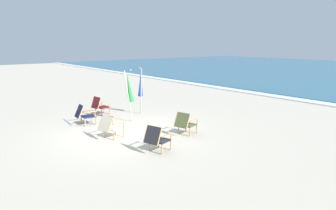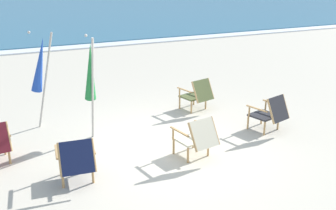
# 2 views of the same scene
# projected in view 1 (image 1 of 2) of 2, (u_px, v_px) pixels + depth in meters

# --- Properties ---
(ground_plane) EXTENTS (80.00, 80.00, 0.00)m
(ground_plane) POSITION_uv_depth(u_px,v_px,m) (124.00, 133.00, 10.54)
(ground_plane) COLOR beige
(surf_band) EXTENTS (80.00, 1.10, 0.06)m
(surf_band) POSITION_uv_depth(u_px,v_px,m) (289.00, 98.00, 17.13)
(surf_band) COLOR white
(surf_band) RESTS_ON ground
(beach_chair_back_left) EXTENTS (0.73, 0.84, 0.80)m
(beach_chair_back_left) POSITION_uv_depth(u_px,v_px,m) (185.00, 123.00, 10.27)
(beach_chair_back_left) COLOR #515B33
(beach_chair_back_left) RESTS_ON ground
(beach_chair_mid_center) EXTENTS (0.70, 0.84, 0.79)m
(beach_chair_mid_center) POSITION_uv_depth(u_px,v_px,m) (110.00, 126.00, 9.87)
(beach_chair_mid_center) COLOR beige
(beach_chair_mid_center) RESTS_ON ground
(beach_chair_far_center) EXTENTS (0.66, 0.75, 0.81)m
(beach_chair_far_center) POSITION_uv_depth(u_px,v_px,m) (100.00, 105.00, 13.17)
(beach_chair_far_center) COLOR maroon
(beach_chair_far_center) RESTS_ON ground
(beach_chair_front_right) EXTENTS (0.74, 0.84, 0.80)m
(beach_chair_front_right) POSITION_uv_depth(u_px,v_px,m) (157.00, 138.00, 8.61)
(beach_chair_front_right) COLOR #28282D
(beach_chair_front_right) RESTS_ON ground
(beach_chair_front_left) EXTENTS (0.65, 0.78, 0.80)m
(beach_chair_front_left) POSITION_uv_depth(u_px,v_px,m) (84.00, 114.00, 11.52)
(beach_chair_front_left) COLOR #19234C
(beach_chair_front_left) RESTS_ON ground
(umbrella_furled_green) EXTENTS (0.27, 0.45, 2.11)m
(umbrella_furled_green) POSITION_uv_depth(u_px,v_px,m) (129.00, 88.00, 11.77)
(umbrella_furled_green) COLOR #B7B2A8
(umbrella_furled_green) RESTS_ON ground
(umbrella_furled_blue) EXTENTS (0.56, 0.39, 2.08)m
(umbrella_furled_blue) POSITION_uv_depth(u_px,v_px,m) (141.00, 84.00, 13.03)
(umbrella_furled_blue) COLOR #B7B2A8
(umbrella_furled_blue) RESTS_ON ground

